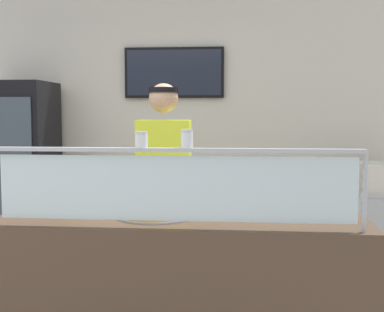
{
  "coord_description": "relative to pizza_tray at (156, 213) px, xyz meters",
  "views": [
    {
      "loc": [
        1.38,
        -2.49,
        1.55
      ],
      "look_at": [
        1.12,
        0.39,
        1.3
      ],
      "focal_mm": 46.88,
      "sensor_mm": 36.0,
      "label": 1
    }
  ],
  "objects": [
    {
      "name": "worker_figure",
      "position": [
        -0.05,
        0.69,
        0.04
      ],
      "size": [
        0.41,
        0.5,
        1.76
      ],
      "color": "#23232D",
      "rests_on": "ground"
    },
    {
      "name": "shop_rear_unit",
      "position": [
        0.14,
        2.02,
        0.39
      ],
      "size": [
        6.52,
        0.13,
        2.7
      ],
      "color": "silver",
      "rests_on": "ground"
    },
    {
      "name": "pizza_box_stack",
      "position": [
        1.71,
        1.53,
        0.02
      ],
      "size": [
        0.45,
        0.44,
        0.27
      ],
      "color": "silver",
      "rests_on": "prep_shelf"
    },
    {
      "name": "drink_fridge",
      "position": [
        -1.54,
        1.58,
        -0.05
      ],
      "size": [
        0.63,
        0.61,
        1.83
      ],
      "color": "black",
      "rests_on": "ground"
    },
    {
      "name": "pepper_flake_shaker",
      "position": [
        0.21,
        -0.3,
        0.45
      ],
      "size": [
        0.06,
        0.06,
        0.1
      ],
      "color": "white",
      "rests_on": "sneeze_guard"
    },
    {
      "name": "sneeze_guard",
      "position": [
        0.14,
        -0.3,
        0.25
      ],
      "size": [
        1.95,
        0.06,
        0.42
      ],
      "color": "#B2B5BC",
      "rests_on": "serving_counter"
    },
    {
      "name": "prep_shelf",
      "position": [
        1.71,
        1.53,
        -0.54
      ],
      "size": [
        0.7,
        0.55,
        0.85
      ],
      "primitive_type": "cube",
      "color": "#B7BABF",
      "rests_on": "ground"
    },
    {
      "name": "pizza_server",
      "position": [
        0.03,
        -0.02,
        0.02
      ],
      "size": [
        0.14,
        0.29,
        0.01
      ],
      "primitive_type": "cube",
      "rotation": [
        0.0,
        0.0,
        -0.22
      ],
      "color": "#ADAFB7",
      "rests_on": "pizza_tray"
    },
    {
      "name": "parmesan_shaker",
      "position": [
        -0.03,
        -0.3,
        0.44
      ],
      "size": [
        0.07,
        0.07,
        0.09
      ],
      "color": "white",
      "rests_on": "sneeze_guard"
    },
    {
      "name": "serving_counter",
      "position": [
        0.14,
        0.0,
        -0.49
      ],
      "size": [
        2.12,
        0.72,
        0.95
      ],
      "primitive_type": "cube",
      "color": "#4C3828",
      "rests_on": "ground"
    },
    {
      "name": "pizza_tray",
      "position": [
        0.0,
        0.0,
        0.0
      ],
      "size": [
        0.48,
        0.48,
        0.04
      ],
      "color": "#9EA0A8",
      "rests_on": "serving_counter"
    }
  ]
}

